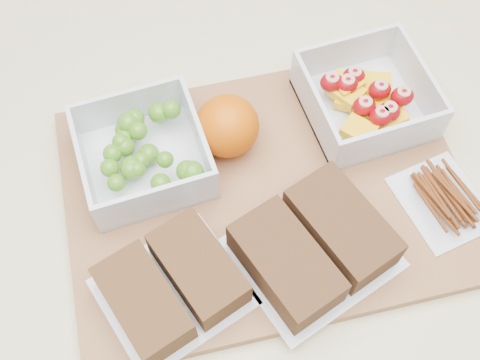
{
  "coord_description": "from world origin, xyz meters",
  "views": [
    {
      "loc": [
        -0.09,
        -0.28,
        1.48
      ],
      "look_at": [
        0.0,
        0.0,
        0.93
      ],
      "focal_mm": 45.0,
      "sensor_mm": 36.0,
      "label": 1
    }
  ],
  "objects_px": {
    "cutting_board": "(265,193)",
    "grape_container": "(144,153)",
    "fruit_container": "(366,99)",
    "sandwich_bag_left": "(171,286)",
    "orange": "(227,126)",
    "pretzel_bag": "(445,198)",
    "sandwich_bag_center": "(314,246)"
  },
  "relations": [
    {
      "from": "fruit_container",
      "to": "pretzel_bag",
      "type": "bearing_deg",
      "value": -77.07
    },
    {
      "from": "cutting_board",
      "to": "orange",
      "type": "xyz_separation_m",
      "value": [
        -0.02,
        0.07,
        0.04
      ]
    },
    {
      "from": "fruit_container",
      "to": "sandwich_bag_center",
      "type": "bearing_deg",
      "value": -129.8
    },
    {
      "from": "sandwich_bag_left",
      "to": "fruit_container",
      "type": "bearing_deg",
      "value": 27.85
    },
    {
      "from": "sandwich_bag_left",
      "to": "sandwich_bag_center",
      "type": "height_order",
      "value": "sandwich_bag_center"
    },
    {
      "from": "fruit_container",
      "to": "sandwich_bag_center",
      "type": "distance_m",
      "value": 0.19
    },
    {
      "from": "grape_container",
      "to": "fruit_container",
      "type": "xyz_separation_m",
      "value": [
        0.25,
        -0.01,
        -0.0
      ]
    },
    {
      "from": "cutting_board",
      "to": "grape_container",
      "type": "distance_m",
      "value": 0.14
    },
    {
      "from": "cutting_board",
      "to": "grape_container",
      "type": "relative_size",
      "value": 3.28
    },
    {
      "from": "cutting_board",
      "to": "orange",
      "type": "bearing_deg",
      "value": 111.72
    },
    {
      "from": "pretzel_bag",
      "to": "cutting_board",
      "type": "bearing_deg",
      "value": 156.79
    },
    {
      "from": "orange",
      "to": "fruit_container",
      "type": "bearing_deg",
      "value": -2.43
    },
    {
      "from": "cutting_board",
      "to": "sandwich_bag_center",
      "type": "height_order",
      "value": "sandwich_bag_center"
    },
    {
      "from": "sandwich_bag_center",
      "to": "pretzel_bag",
      "type": "xyz_separation_m",
      "value": [
        0.15,
        0.01,
        -0.01
      ]
    },
    {
      "from": "grape_container",
      "to": "pretzel_bag",
      "type": "bearing_deg",
      "value": -27.07
    },
    {
      "from": "cutting_board",
      "to": "grape_container",
      "type": "height_order",
      "value": "grape_container"
    },
    {
      "from": "fruit_container",
      "to": "pretzel_bag",
      "type": "height_order",
      "value": "fruit_container"
    },
    {
      "from": "sandwich_bag_left",
      "to": "sandwich_bag_center",
      "type": "xyz_separation_m",
      "value": [
        0.14,
        -0.01,
        0.0
      ]
    },
    {
      "from": "orange",
      "to": "pretzel_bag",
      "type": "relative_size",
      "value": 0.64
    },
    {
      "from": "cutting_board",
      "to": "sandwich_bag_center",
      "type": "distance_m",
      "value": 0.09
    },
    {
      "from": "fruit_container",
      "to": "sandwich_bag_left",
      "type": "height_order",
      "value": "fruit_container"
    },
    {
      "from": "orange",
      "to": "pretzel_bag",
      "type": "xyz_separation_m",
      "value": [
        0.19,
        -0.14,
        -0.02
      ]
    },
    {
      "from": "cutting_board",
      "to": "fruit_container",
      "type": "relative_size",
      "value": 3.24
    },
    {
      "from": "fruit_container",
      "to": "orange",
      "type": "relative_size",
      "value": 1.9
    },
    {
      "from": "cutting_board",
      "to": "pretzel_bag",
      "type": "relative_size",
      "value": 3.93
    },
    {
      "from": "orange",
      "to": "pretzel_bag",
      "type": "height_order",
      "value": "orange"
    },
    {
      "from": "cutting_board",
      "to": "pretzel_bag",
      "type": "height_order",
      "value": "pretzel_bag"
    },
    {
      "from": "sandwich_bag_left",
      "to": "pretzel_bag",
      "type": "height_order",
      "value": "sandwich_bag_left"
    },
    {
      "from": "grape_container",
      "to": "sandwich_bag_left",
      "type": "bearing_deg",
      "value": -94.5
    },
    {
      "from": "cutting_board",
      "to": "sandwich_bag_left",
      "type": "height_order",
      "value": "sandwich_bag_left"
    },
    {
      "from": "sandwich_bag_left",
      "to": "pretzel_bag",
      "type": "xyz_separation_m",
      "value": [
        0.29,
        0.0,
        -0.01
      ]
    },
    {
      "from": "grape_container",
      "to": "sandwich_bag_center",
      "type": "bearing_deg",
      "value": -49.76
    }
  ]
}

